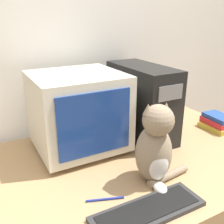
{
  "coord_description": "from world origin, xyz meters",
  "views": [
    {
      "loc": [
        -0.53,
        -0.48,
        1.45
      ],
      "look_at": [
        -0.0,
        0.5,
        1.03
      ],
      "focal_mm": 42.0,
      "sensor_mm": 36.0,
      "label": 1
    }
  ],
  "objects_px": {
    "book_stack": "(218,122)",
    "pen": "(105,199)",
    "cat": "(155,148)",
    "computer_tower": "(142,102)",
    "crt_monitor": "(78,111)",
    "keyboard": "(148,211)"
  },
  "relations": [
    {
      "from": "book_stack",
      "to": "pen",
      "type": "bearing_deg",
      "value": -163.86
    },
    {
      "from": "cat",
      "to": "computer_tower",
      "type": "bearing_deg",
      "value": 78.43
    },
    {
      "from": "crt_monitor",
      "to": "keyboard",
      "type": "height_order",
      "value": "crt_monitor"
    },
    {
      "from": "computer_tower",
      "to": "book_stack",
      "type": "height_order",
      "value": "computer_tower"
    },
    {
      "from": "crt_monitor",
      "to": "cat",
      "type": "distance_m",
      "value": 0.46
    },
    {
      "from": "crt_monitor",
      "to": "book_stack",
      "type": "distance_m",
      "value": 0.89
    },
    {
      "from": "computer_tower",
      "to": "book_stack",
      "type": "distance_m",
      "value": 0.52
    },
    {
      "from": "book_stack",
      "to": "crt_monitor",
      "type": "bearing_deg",
      "value": 168.55
    },
    {
      "from": "keyboard",
      "to": "cat",
      "type": "bearing_deg",
      "value": 48.09
    },
    {
      "from": "crt_monitor",
      "to": "keyboard",
      "type": "distance_m",
      "value": 0.61
    },
    {
      "from": "computer_tower",
      "to": "keyboard",
      "type": "height_order",
      "value": "computer_tower"
    },
    {
      "from": "crt_monitor",
      "to": "pen",
      "type": "height_order",
      "value": "crt_monitor"
    },
    {
      "from": "book_stack",
      "to": "pen",
      "type": "xyz_separation_m",
      "value": [
        -0.93,
        -0.27,
        -0.04
      ]
    },
    {
      "from": "computer_tower",
      "to": "crt_monitor",
      "type": "bearing_deg",
      "value": 177.66
    },
    {
      "from": "cat",
      "to": "crt_monitor",
      "type": "bearing_deg",
      "value": 127.23
    },
    {
      "from": "computer_tower",
      "to": "pen",
      "type": "distance_m",
      "value": 0.65
    },
    {
      "from": "cat",
      "to": "pen",
      "type": "height_order",
      "value": "cat"
    },
    {
      "from": "computer_tower",
      "to": "keyboard",
      "type": "xyz_separation_m",
      "value": [
        -0.35,
        -0.56,
        -0.2
      ]
    },
    {
      "from": "pen",
      "to": "computer_tower",
      "type": "bearing_deg",
      "value": 43.16
    },
    {
      "from": "crt_monitor",
      "to": "pen",
      "type": "distance_m",
      "value": 0.49
    },
    {
      "from": "keyboard",
      "to": "cat",
      "type": "xyz_separation_m",
      "value": [
        0.14,
        0.15,
        0.15
      ]
    },
    {
      "from": "keyboard",
      "to": "book_stack",
      "type": "height_order",
      "value": "book_stack"
    }
  ]
}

